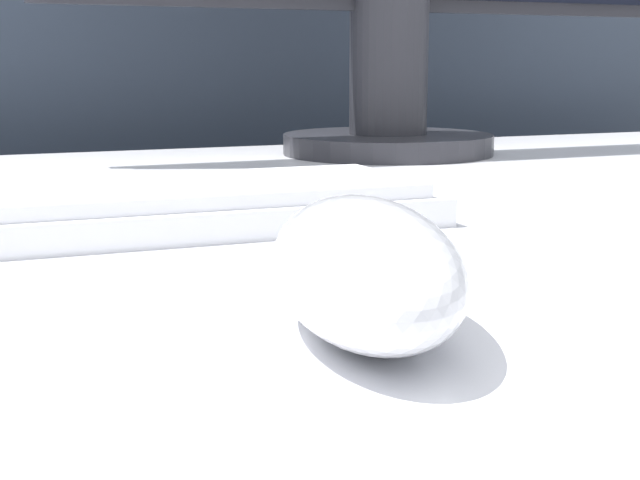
# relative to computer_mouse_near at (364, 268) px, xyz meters

# --- Properties ---
(partition_panel) EXTENTS (5.00, 0.03, 1.34)m
(partition_panel) POSITION_rel_computer_mouse_near_xyz_m (-0.06, 0.81, -0.13)
(partition_panel) COLOR #333D4C
(partition_panel) RESTS_ON ground_plane
(computer_mouse_near) EXTENTS (0.09, 0.14, 0.05)m
(computer_mouse_near) POSITION_rel_computer_mouse_near_xyz_m (0.00, 0.00, 0.00)
(computer_mouse_near) COLOR silver
(computer_mouse_near) RESTS_ON desk
(keyboard) EXTENTS (0.38, 0.13, 0.02)m
(keyboard) POSITION_rel_computer_mouse_near_xyz_m (-0.05, 0.23, -0.01)
(keyboard) COLOR silver
(keyboard) RESTS_ON desk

